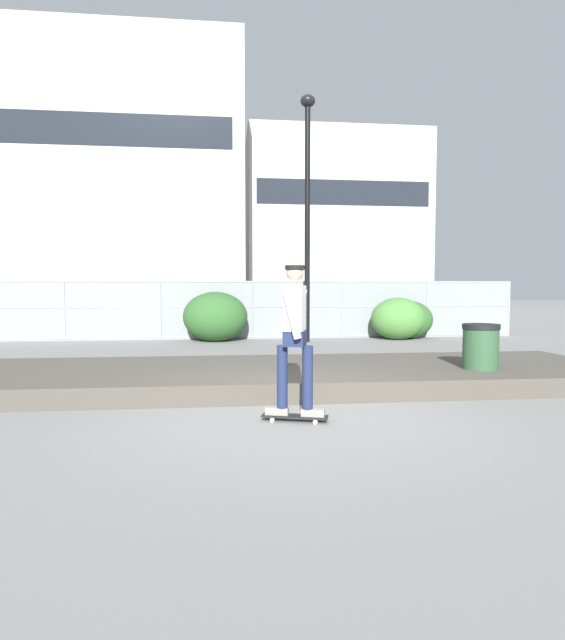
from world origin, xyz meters
The scene contains 14 objects.
ground_plane centered at (0.00, 0.00, 0.00)m, with size 120.00×120.00×0.00m, color slate.
gravel_berm centered at (0.00, 2.07, 0.15)m, with size 11.44×3.11×0.30m, color #4C473F.
skateboard centered at (-0.03, -0.33, 0.06)m, with size 0.82×0.42×0.07m.
skater centered at (-0.03, -0.33, 1.12)m, with size 0.72×0.62×1.83m.
chain_fence centered at (0.00, 9.85, 0.93)m, with size 17.36×0.06×1.85m.
street_lamp centered at (1.58, 8.79, 4.49)m, with size 0.44×0.44×7.29m.
parked_car_near centered at (-4.62, 12.42, 0.84)m, with size 4.45×2.05×1.66m.
parked_car_mid centered at (1.39, 12.28, 0.84)m, with size 4.55×2.25×1.66m.
library_building centered at (-11.46, 39.97, 11.12)m, with size 24.39×10.75×22.24m.
office_block centered at (11.06, 50.89, 9.07)m, with size 19.19×12.95×18.15m.
shrub_left centered at (-1.17, 9.20, 0.75)m, with size 1.95×1.59×1.51m.
shrub_center centered at (4.54, 9.14, 0.66)m, with size 1.71×1.40×1.32m.
shrub_right centered at (4.97, 9.40, 0.61)m, with size 1.57×1.29×1.21m.
trash_bin centered at (3.26, 1.47, 0.52)m, with size 0.59×0.59×1.03m.
Camera 1 is at (-0.85, -6.34, 1.60)m, focal length 28.57 mm.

